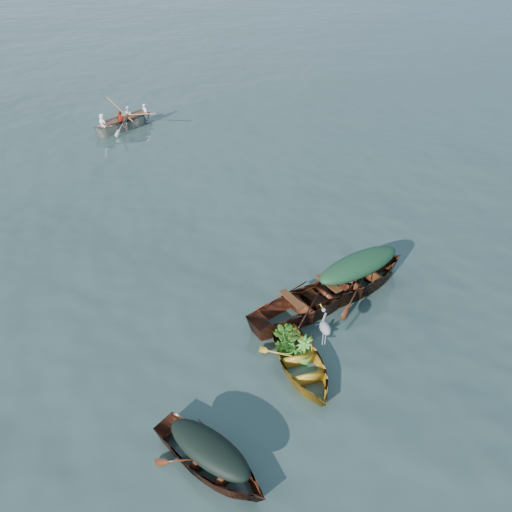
{
  "coord_description": "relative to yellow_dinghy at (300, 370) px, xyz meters",
  "views": [
    {
      "loc": [
        -3.37,
        -9.54,
        8.36
      ],
      "look_at": [
        -0.19,
        1.49,
        0.5
      ],
      "focal_mm": 35.0,
      "sensor_mm": 36.0,
      "label": 1
    }
  ],
  "objects": [
    {
      "name": "green_tarp_cover",
      "position": [
        2.43,
        2.29,
        0.83
      ],
      "size": [
        2.76,
        1.63,
        0.52
      ],
      "primitive_type": "ellipsoid",
      "rotation": [
        0.0,
        0.0,
        1.9
      ],
      "color": "#173A21",
      "rests_on": "green_tarp_boat"
    },
    {
      "name": "oars",
      "position": [
        -2.66,
        16.58,
        0.55
      ],
      "size": [
        1.93,
        2.5,
        0.06
      ],
      "primitive_type": null,
      "rotation": [
        0.0,
        0.0,
        2.15
      ],
      "color": "#945D38",
      "rests_on": "rowed_boat"
    },
    {
      "name": "rowed_boat",
      "position": [
        -2.66,
        16.58,
        0.0
      ],
      "size": [
        4.36,
        3.48,
        1.04
      ],
      "primitive_type": "imported",
      "rotation": [
        0.0,
        0.0,
        2.15
      ],
      "color": "beige",
      "rests_on": "ground"
    },
    {
      "name": "ground",
      "position": [
        0.29,
        2.39,
        0.0
      ],
      "size": [
        140.0,
        140.0,
        0.0
      ],
      "primitive_type": "plane",
      "color": "#314441",
      "rests_on": "ground"
    },
    {
      "name": "rowers",
      "position": [
        -2.66,
        16.58,
        0.9
      ],
      "size": [
        3.2,
        2.66,
        0.76
      ],
      "primitive_type": "imported",
      "rotation": [
        0.0,
        0.0,
        2.15
      ],
      "color": "silver",
      "rests_on": "rowed_boat"
    },
    {
      "name": "dark_tarp_cover",
      "position": [
        -2.39,
        -1.78,
        0.6
      ],
      "size": [
        1.61,
        1.89,
        0.4
      ],
      "primitive_type": "ellipsoid",
      "rotation": [
        0.0,
        0.0,
        0.61
      ],
      "color": "black",
      "rests_on": "dark_covered_boat"
    },
    {
      "name": "green_tarp_boat",
      "position": [
        2.43,
        2.29,
        0.0
      ],
      "size": [
        5.02,
        2.97,
        1.15
      ],
      "primitive_type": "imported",
      "rotation": [
        0.0,
        0.0,
        1.9
      ],
      "color": "#502212",
      "rests_on": "ground"
    },
    {
      "name": "yellow_dinghy",
      "position": [
        0.0,
        0.0,
        0.0
      ],
      "size": [
        1.53,
        3.26,
        0.86
      ],
      "primitive_type": "imported",
      "rotation": [
        0.0,
        0.0,
        0.04
      ],
      "color": "gold",
      "rests_on": "ground"
    },
    {
      "name": "thwart_benches",
      "position": [
        0.89,
        1.75,
        0.59
      ],
      "size": [
        2.53,
        1.54,
        0.04
      ],
      "primitive_type": null,
      "rotation": [
        0.0,
        0.0,
        1.86
      ],
      "color": "#452410",
      "rests_on": "open_wooden_boat"
    },
    {
      "name": "open_wooden_boat",
      "position": [
        0.89,
        1.75,
        0.0
      ],
      "size": [
        4.97,
        2.79,
        1.13
      ],
      "primitive_type": "imported",
      "rotation": [
        0.0,
        0.0,
        1.86
      ],
      "color": "#552615",
      "rests_on": "ground"
    },
    {
      "name": "heron",
      "position": [
        0.55,
        0.07,
        0.89
      ],
      "size": [
        0.3,
        0.41,
        0.92
      ],
      "primitive_type": null,
      "rotation": [
        0.0,
        0.0,
        0.04
      ],
      "color": "gray",
      "rests_on": "yellow_dinghy"
    },
    {
      "name": "dark_covered_boat",
      "position": [
        -2.39,
        -1.78,
        0.0
      ],
      "size": [
        2.93,
        3.44,
        0.81
      ],
      "primitive_type": "imported",
      "rotation": [
        0.0,
        0.0,
        0.61
      ],
      "color": "#4E2212",
      "rests_on": "ground"
    },
    {
      "name": "dinghy_weeds",
      "position": [
        0.0,
        0.55,
        0.73
      ],
      "size": [
        0.74,
        0.93,
        0.6
      ],
      "primitive_type": "imported",
      "rotation": [
        0.0,
        0.0,
        0.04
      ],
      "color": "#37721D",
      "rests_on": "yellow_dinghy"
    }
  ]
}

